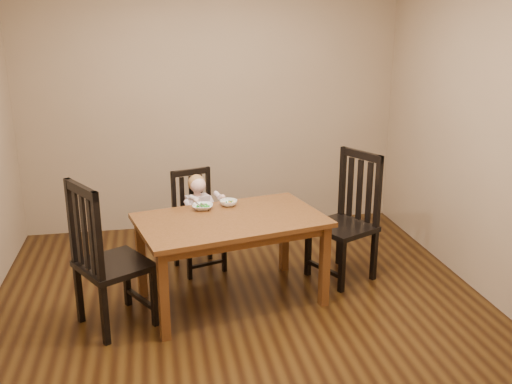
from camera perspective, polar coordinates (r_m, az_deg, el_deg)
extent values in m
cube|color=#3E260D|center=(4.63, -1.25, -11.66)|extent=(4.00, 4.00, 0.01)
cube|color=#967D5F|center=(6.10, -4.43, 8.81)|extent=(4.00, 0.01, 2.70)
cube|color=#967D5F|center=(2.28, 6.77, -5.69)|extent=(4.00, 0.01, 2.70)
cube|color=#967D5F|center=(4.88, 22.61, 5.44)|extent=(0.01, 4.00, 2.70)
cube|color=#4C2E11|center=(4.49, -2.54, -2.83)|extent=(1.59, 1.16, 0.04)
cube|color=#4C2E11|center=(4.51, -2.53, -3.51)|extent=(1.45, 1.02, 0.08)
cube|color=#4C2E11|center=(4.14, -9.23, -10.29)|extent=(0.08, 0.08, 0.68)
cube|color=#4C2E11|center=(4.58, 6.87, -7.36)|extent=(0.08, 0.08, 0.68)
cube|color=#4C2E11|center=(4.78, -11.42, -6.51)|extent=(0.08, 0.08, 0.68)
cube|color=#4C2E11|center=(5.17, 2.84, -4.32)|extent=(0.08, 0.08, 0.68)
cube|color=black|center=(5.20, -5.70, -3.74)|extent=(0.49, 0.48, 0.04)
cube|color=black|center=(5.47, -4.67, -4.88)|extent=(0.05, 0.05, 0.37)
cube|color=black|center=(5.35, -8.00, -5.51)|extent=(0.05, 0.05, 0.37)
cube|color=black|center=(5.20, -3.21, -6.06)|extent=(0.05, 0.05, 0.37)
cube|color=black|center=(5.08, -6.69, -6.75)|extent=(0.05, 0.05, 0.37)
cube|color=black|center=(5.31, -4.79, -0.14)|extent=(0.05, 0.05, 0.51)
cube|color=black|center=(5.19, -8.21, -0.68)|extent=(0.05, 0.05, 0.51)
cube|color=black|center=(5.18, -6.57, 1.99)|extent=(0.37, 0.15, 0.05)
cube|color=black|center=(5.29, -5.58, -0.55)|extent=(0.04, 0.03, 0.44)
cube|color=black|center=(5.26, -6.47, -0.69)|extent=(0.04, 0.03, 0.44)
cube|color=black|center=(5.22, -7.38, -0.83)|extent=(0.04, 0.03, 0.44)
cube|color=black|center=(4.35, -14.01, -7.13)|extent=(0.65, 0.66, 0.04)
cube|color=black|center=(4.56, -17.28, -9.72)|extent=(0.06, 0.06, 0.46)
cube|color=black|center=(4.22, -14.89, -11.84)|extent=(0.06, 0.06, 0.46)
cube|color=black|center=(4.71, -12.80, -8.47)|extent=(0.06, 0.06, 0.46)
cube|color=black|center=(4.37, -10.12, -10.38)|extent=(0.06, 0.06, 0.46)
cube|color=black|center=(4.34, -17.96, -2.74)|extent=(0.06, 0.06, 0.63)
cube|color=black|center=(3.97, -15.53, -4.36)|extent=(0.06, 0.06, 0.63)
cube|color=black|center=(4.06, -17.14, 0.23)|extent=(0.27, 0.42, 0.07)
cube|color=black|center=(4.26, -17.38, -3.52)|extent=(0.04, 0.05, 0.54)
cube|color=black|center=(4.16, -16.76, -3.95)|extent=(0.04, 0.05, 0.54)
cube|color=black|center=(4.07, -16.11, -4.39)|extent=(0.04, 0.05, 0.54)
cube|color=black|center=(5.03, 8.59, -3.49)|extent=(0.63, 0.64, 0.04)
cube|color=black|center=(5.13, 11.71, -6.23)|extent=(0.06, 0.06, 0.45)
cube|color=black|center=(5.39, 8.36, -4.88)|extent=(0.06, 0.06, 0.45)
cube|color=black|center=(4.86, 8.59, -7.43)|extent=(0.06, 0.06, 0.45)
cube|color=black|center=(5.13, 5.23, -5.93)|extent=(0.06, 0.06, 0.45)
cube|color=black|center=(4.93, 12.12, 0.01)|extent=(0.06, 0.06, 0.63)
cube|color=black|center=(5.20, 8.64, 1.10)|extent=(0.06, 0.06, 0.63)
cube|color=black|center=(4.99, 10.50, 3.66)|extent=(0.24, 0.43, 0.07)
cube|color=black|center=(5.00, 11.24, -0.08)|extent=(0.04, 0.05, 0.54)
cube|color=black|center=(5.07, 10.31, 0.21)|extent=(0.04, 0.05, 0.54)
cube|color=black|center=(5.14, 9.41, 0.50)|extent=(0.04, 0.05, 0.54)
imported|color=white|center=(4.69, -5.36, -1.49)|extent=(0.19, 0.19, 0.04)
imported|color=white|center=(4.76, -2.77, -1.10)|extent=(0.18, 0.18, 0.05)
cube|color=silver|center=(4.65, -5.76, -1.28)|extent=(0.08, 0.11, 0.05)
cube|color=silver|center=(4.65, -5.75, -1.46)|extent=(0.04, 0.05, 0.01)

